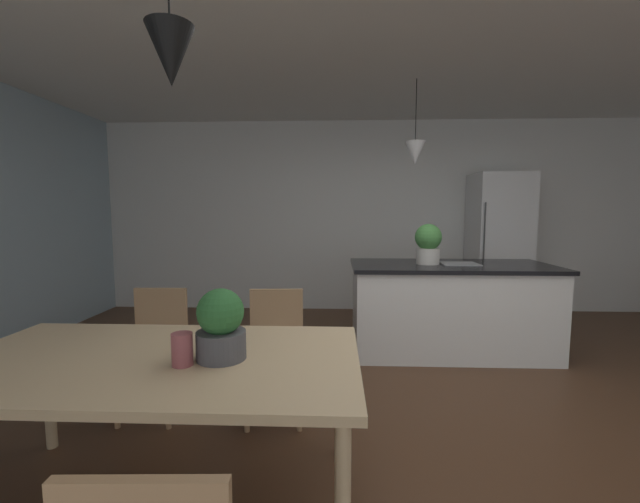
{
  "coord_description": "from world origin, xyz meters",
  "views": [
    {
      "loc": [
        -0.71,
        -2.52,
        1.42
      ],
      "look_at": [
        -0.81,
        -0.13,
        1.18
      ],
      "focal_mm": 22.27,
      "sensor_mm": 36.0,
      "label": 1
    }
  ],
  "objects_px": {
    "vase_on_dining_table": "(182,349)",
    "chair_far_left": "(155,347)",
    "kitchen_island": "(450,307)",
    "refrigerator": "(498,246)",
    "dining_table": "(157,369)",
    "potted_plant_on_island": "(428,243)",
    "potted_plant_on_table": "(221,325)",
    "chair_far_right": "(275,349)"
  },
  "relations": [
    {
      "from": "dining_table",
      "to": "kitchen_island",
      "type": "xyz_separation_m",
      "value": [
        2.0,
        2.22,
        -0.22
      ]
    },
    {
      "from": "dining_table",
      "to": "vase_on_dining_table",
      "type": "distance_m",
      "value": 0.24
    },
    {
      "from": "dining_table",
      "to": "vase_on_dining_table",
      "type": "relative_size",
      "value": 13.11
    },
    {
      "from": "vase_on_dining_table",
      "to": "chair_far_left",
      "type": "bearing_deg",
      "value": 121.15
    },
    {
      "from": "kitchen_island",
      "to": "refrigerator",
      "type": "height_order",
      "value": "refrigerator"
    },
    {
      "from": "refrigerator",
      "to": "vase_on_dining_table",
      "type": "distance_m",
      "value": 4.68
    },
    {
      "from": "kitchen_island",
      "to": "vase_on_dining_table",
      "type": "distance_m",
      "value": 2.98
    },
    {
      "from": "refrigerator",
      "to": "potted_plant_on_table",
      "type": "bearing_deg",
      "value": -126.59
    },
    {
      "from": "dining_table",
      "to": "chair_far_left",
      "type": "height_order",
      "value": "chair_far_left"
    },
    {
      "from": "chair_far_right",
      "to": "potted_plant_on_island",
      "type": "bearing_deg",
      "value": 44.94
    },
    {
      "from": "potted_plant_on_island",
      "to": "vase_on_dining_table",
      "type": "relative_size",
      "value": 2.77
    },
    {
      "from": "kitchen_island",
      "to": "potted_plant_on_island",
      "type": "xyz_separation_m",
      "value": [
        -0.23,
        0.0,
        0.65
      ]
    },
    {
      "from": "refrigerator",
      "to": "chair_far_left",
      "type": "bearing_deg",
      "value": -141.64
    },
    {
      "from": "dining_table",
      "to": "chair_far_right",
      "type": "relative_size",
      "value": 2.19
    },
    {
      "from": "potted_plant_on_table",
      "to": "chair_far_right",
      "type": "bearing_deg",
      "value": 83.21
    },
    {
      "from": "dining_table",
      "to": "potted_plant_on_island",
      "type": "xyz_separation_m",
      "value": [
        1.76,
        2.22,
        0.43
      ]
    },
    {
      "from": "chair_far_right",
      "to": "kitchen_island",
      "type": "height_order",
      "value": "kitchen_island"
    },
    {
      "from": "potted_plant_on_island",
      "to": "refrigerator",
      "type": "bearing_deg",
      "value": 48.06
    },
    {
      "from": "vase_on_dining_table",
      "to": "potted_plant_on_island",
      "type": "bearing_deg",
      "value": 55.54
    },
    {
      "from": "kitchen_island",
      "to": "potted_plant_on_island",
      "type": "bearing_deg",
      "value": 180.0
    },
    {
      "from": "kitchen_island",
      "to": "refrigerator",
      "type": "relative_size",
      "value": 1.03
    },
    {
      "from": "chair_far_right",
      "to": "kitchen_island",
      "type": "xyz_separation_m",
      "value": [
        1.57,
        1.34,
        -0.01
      ]
    },
    {
      "from": "dining_table",
      "to": "potted_plant_on_table",
      "type": "height_order",
      "value": "potted_plant_on_table"
    },
    {
      "from": "kitchen_island",
      "to": "potted_plant_on_table",
      "type": "relative_size",
      "value": 6.03
    },
    {
      "from": "potted_plant_on_island",
      "to": "kitchen_island",
      "type": "bearing_deg",
      "value": -0.0
    },
    {
      "from": "potted_plant_on_island",
      "to": "potted_plant_on_table",
      "type": "distance_m",
      "value": 2.68
    },
    {
      "from": "dining_table",
      "to": "potted_plant_on_island",
      "type": "bearing_deg",
      "value": 51.56
    },
    {
      "from": "kitchen_island",
      "to": "vase_on_dining_table",
      "type": "xyz_separation_m",
      "value": [
        -1.83,
        -2.33,
        0.36
      ]
    },
    {
      "from": "refrigerator",
      "to": "potted_plant_on_table",
      "type": "relative_size",
      "value": 5.86
    },
    {
      "from": "chair_far_left",
      "to": "refrigerator",
      "type": "bearing_deg",
      "value": 38.36
    },
    {
      "from": "dining_table",
      "to": "refrigerator",
      "type": "xyz_separation_m",
      "value": [
        3.01,
        3.61,
        0.28
      ]
    },
    {
      "from": "vase_on_dining_table",
      "to": "refrigerator",
      "type": "bearing_deg",
      "value": 52.56
    },
    {
      "from": "vase_on_dining_table",
      "to": "kitchen_island",
      "type": "bearing_deg",
      "value": 51.82
    },
    {
      "from": "chair_far_right",
      "to": "refrigerator",
      "type": "relative_size",
      "value": 0.45
    },
    {
      "from": "chair_far_left",
      "to": "chair_far_right",
      "type": "height_order",
      "value": "same"
    },
    {
      "from": "refrigerator",
      "to": "vase_on_dining_table",
      "type": "bearing_deg",
      "value": -127.44
    },
    {
      "from": "kitchen_island",
      "to": "potted_plant_on_table",
      "type": "xyz_separation_m",
      "value": [
        -1.68,
        -2.24,
        0.44
      ]
    },
    {
      "from": "chair_far_right",
      "to": "chair_far_left",
      "type": "bearing_deg",
      "value": 179.99
    },
    {
      "from": "potted_plant_on_island",
      "to": "potted_plant_on_table",
      "type": "height_order",
      "value": "potted_plant_on_island"
    },
    {
      "from": "chair_far_left",
      "to": "refrigerator",
      "type": "height_order",
      "value": "refrigerator"
    },
    {
      "from": "chair_far_left",
      "to": "potted_plant_on_table",
      "type": "xyz_separation_m",
      "value": [
        0.75,
        -0.9,
        0.43
      ]
    },
    {
      "from": "kitchen_island",
      "to": "refrigerator",
      "type": "distance_m",
      "value": 1.79
    }
  ]
}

